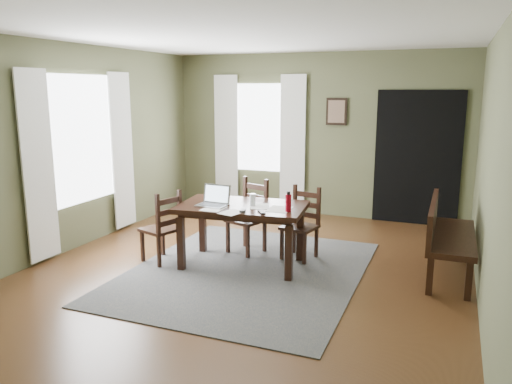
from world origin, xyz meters
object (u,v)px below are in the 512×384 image
at_px(chair_back_left, 249,217).
at_px(bench, 445,232).
at_px(water_bottle, 288,202).
at_px(chair_end, 163,228).
at_px(chair_back_right, 301,224).
at_px(laptop, 214,200).
at_px(dining_table, 242,212).

distance_m(chair_back_left, bench, 2.40).
bearing_deg(water_bottle, chair_end, -174.55).
bearing_deg(chair_back_right, chair_end, -140.85).
distance_m(chair_back_left, chair_back_right, 0.71).
xyz_separation_m(chair_back_right, laptop, (-0.88, -0.67, 0.37)).
bearing_deg(bench, water_bottle, 112.39).
bearing_deg(chair_back_left, dining_table, -58.33).
distance_m(dining_table, bench, 2.35).
relative_size(bench, laptop, 4.22).
bearing_deg(laptop, chair_back_right, 40.04).
distance_m(dining_table, chair_end, 1.00).
distance_m(dining_table, laptop, 0.36).
xyz_separation_m(chair_back_left, bench, (2.40, 0.05, 0.04)).
relative_size(chair_back_right, bench, 0.59).
relative_size(dining_table, water_bottle, 6.86).
bearing_deg(chair_back_left, water_bottle, -22.33).
distance_m(chair_end, bench, 3.32).
bearing_deg(chair_end, water_bottle, 114.32).
xyz_separation_m(bench, water_bottle, (-1.66, -0.68, 0.35)).
relative_size(chair_back_left, chair_back_right, 1.06).
relative_size(chair_back_right, water_bottle, 3.92).
distance_m(chair_back_left, laptop, 0.76).
bearing_deg(dining_table, bench, 7.60).
relative_size(chair_end, chair_back_right, 1.00).
bearing_deg(bench, chair_end, 104.49).
xyz_separation_m(chair_back_right, water_bottle, (0.03, -0.65, 0.42)).
height_order(bench, laptop, laptop).
height_order(dining_table, chair_end, chair_end).
bearing_deg(chair_end, chair_back_right, 136.32).
height_order(chair_back_left, chair_back_right, chair_back_left).
distance_m(chair_back_right, laptop, 1.17).
bearing_deg(water_bottle, chair_back_right, 92.68).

